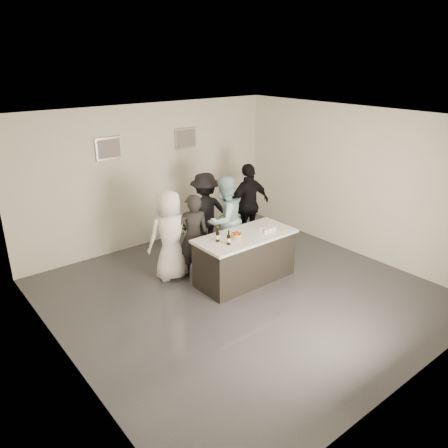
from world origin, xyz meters
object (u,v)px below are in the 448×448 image
at_px(bar_counter, 245,258).
at_px(person_guest_right, 249,204).
at_px(beer_bottle_a, 218,234).
at_px(person_guest_back, 205,212).
at_px(person_main_black, 193,236).
at_px(person_main_blue, 224,220).
at_px(person_guest_left, 170,235).
at_px(cake, 237,236).
at_px(beer_bottle_b, 229,237).

distance_m(bar_counter, person_guest_right, 1.77).
xyz_separation_m(beer_bottle_a, person_guest_back, (0.82, 1.47, -0.19)).
relative_size(bar_counter, person_guest_right, 1.04).
xyz_separation_m(person_main_black, person_main_blue, (0.84, 0.14, 0.08)).
bearing_deg(person_main_black, person_guest_left, -8.70).
bearing_deg(person_guest_right, person_main_black, 19.53).
bearing_deg(person_guest_back, person_guest_left, 42.25).
height_order(cake, beer_bottle_b, beer_bottle_b).
bearing_deg(person_guest_back, beer_bottle_b, 82.11).
bearing_deg(person_guest_back, person_main_black, 59.19).
height_order(cake, person_guest_back, person_guest_back).
distance_m(bar_counter, beer_bottle_a, 0.82).
height_order(bar_counter, beer_bottle_b, beer_bottle_b).
relative_size(person_main_black, person_guest_right, 0.89).
height_order(beer_bottle_a, person_main_black, person_main_black).
xyz_separation_m(beer_bottle_b, person_guest_back, (0.75, 1.69, -0.19)).
height_order(beer_bottle_b, person_main_blue, person_main_blue).
distance_m(person_main_black, person_main_blue, 0.86).
height_order(bar_counter, beer_bottle_a, beer_bottle_a).
distance_m(person_main_blue, person_guest_back, 0.69).
height_order(bar_counter, person_main_blue, person_main_blue).
xyz_separation_m(bar_counter, person_guest_right, (1.18, 1.24, 0.45)).
relative_size(person_guest_left, person_guest_right, 0.94).
height_order(person_main_black, person_guest_back, person_guest_back).
height_order(person_guest_right, person_guest_back, person_guest_right).
distance_m(beer_bottle_a, person_guest_back, 1.69).
distance_m(cake, person_guest_left, 1.23).
relative_size(person_guest_right, person_guest_back, 1.07).
xyz_separation_m(person_guest_left, person_guest_back, (1.24, 0.61, -0.00)).
xyz_separation_m(bar_counter, beer_bottle_a, (-0.57, 0.08, 0.58)).
bearing_deg(person_main_blue, person_main_black, -1.40).
relative_size(beer_bottle_b, person_guest_back, 0.15).
height_order(bar_counter, person_guest_left, person_guest_left).
xyz_separation_m(person_main_black, person_guest_back, (0.88, 0.83, 0.04)).
xyz_separation_m(beer_bottle_a, person_guest_right, (1.75, 1.16, -0.13)).
height_order(person_guest_left, person_guest_back, person_guest_left).
bearing_deg(person_main_blue, person_guest_back, -104.22).
relative_size(bar_counter, beer_bottle_a, 7.15).
bearing_deg(person_guest_right, person_guest_left, 11.53).
distance_m(beer_bottle_a, person_main_blue, 1.11).
bearing_deg(person_main_black, person_guest_right, -141.78).
bearing_deg(bar_counter, beer_bottle_a, 172.46).
xyz_separation_m(bar_counter, person_main_blue, (0.20, 0.85, 0.43)).
bearing_deg(person_main_black, cake, 141.50).
distance_m(cake, person_main_blue, 0.97).
bearing_deg(beer_bottle_a, bar_counter, -7.54).
height_order(beer_bottle_a, person_guest_back, person_guest_back).
relative_size(bar_counter, cake, 9.51).
bearing_deg(person_guest_right, beer_bottle_b, 42.82).
distance_m(person_guest_left, person_guest_right, 2.20).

